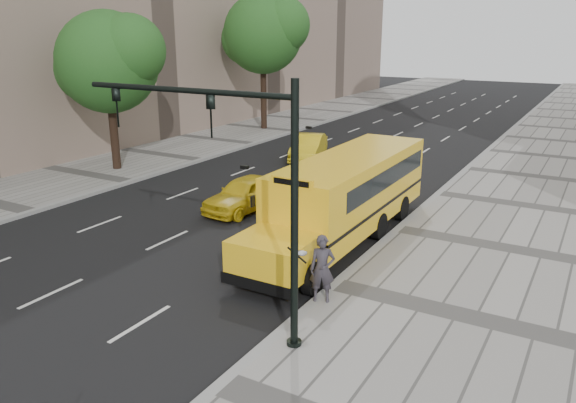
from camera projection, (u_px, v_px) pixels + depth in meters
The scene contains 12 objects.
ground at pixel (264, 208), 24.14m from camera, with size 140.00×140.00×0.00m, color black.
sidewalk_museum at pixel (573, 262), 18.40m from camera, with size 12.00×140.00×0.15m, color gray.
sidewalk_far at pixel (86, 175), 29.37m from camera, with size 6.00×140.00×0.15m, color gray.
curb_museum at pixel (398, 230), 21.26m from camera, with size 0.30×140.00×0.15m, color gray.
curb_far at pixel (128, 182), 27.94m from camera, with size 0.30×140.00×0.15m, color gray.
tree_b at pixel (109, 61), 28.79m from camera, with size 5.88×5.22×8.37m.
tree_c at pixel (264, 33), 40.79m from camera, with size 6.49×5.77×9.97m.
school_bus at pixel (348, 191), 20.35m from camera, with size 2.96×11.56×3.19m.
taxi_near at pixel (245, 194), 23.71m from camera, with size 1.71×4.25×1.45m, color gold.
taxi_far at pixel (309, 147), 32.95m from camera, with size 1.56×4.48×1.48m, color gold.
pedestrian at pixel (322, 269), 15.32m from camera, with size 0.70×0.46×1.91m, color #332F37.
traffic_signal at pixel (241, 178), 12.94m from camera, with size 6.18×0.36×6.40m.
Camera 1 is at (12.38, -19.41, 7.36)m, focal length 35.00 mm.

